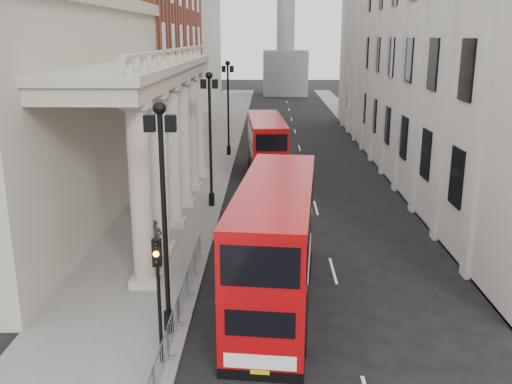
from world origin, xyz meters
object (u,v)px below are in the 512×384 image
monument_column (286,4)px  lamp_post_south (164,205)px  pedestrian_b (138,210)px  bus_far (266,146)px  pedestrian_c (175,194)px  pedestrian_a (155,239)px  bus_near (275,242)px  lamp_post_mid (210,130)px  traffic_light (158,278)px  lamp_post_north (228,101)px

monument_column → lamp_post_south: monument_column is taller
pedestrian_b → lamp_post_south: bearing=95.2°
bus_far → pedestrian_c: size_ratio=6.09×
pedestrian_a → pedestrian_b: 5.35m
bus_near → pedestrian_a: 7.26m
pedestrian_a → pedestrian_b: pedestrian_a is taller
lamp_post_south → lamp_post_mid: (0.00, 16.00, 0.00)m
bus_far → pedestrian_a: 18.49m
pedestrian_a → pedestrian_b: (-1.91, 4.99, -0.09)m
lamp_post_mid → pedestrian_a: (-1.84, -8.96, -3.83)m
traffic_light → monument_column: bearing=85.9°
bus_far → pedestrian_c: bearing=-125.7°
bus_near → pedestrian_c: (-6.13, 12.67, -1.61)m
lamp_post_mid → pedestrian_c: 4.56m
lamp_post_mid → traffic_light: bearing=-89.7°
monument_column → bus_near: bearing=-91.8°
traffic_light → bus_near: size_ratio=0.37×
lamp_post_mid → bus_far: 9.72m
monument_column → bus_far: size_ratio=5.18×
bus_far → monument_column: bearing=83.0°
monument_column → traffic_light: (-6.50, -90.02, -12.88)m
traffic_light → lamp_post_south: bearing=92.8°
lamp_post_south → pedestrian_c: (-2.26, 15.48, -3.93)m
traffic_light → bus_far: size_ratio=0.41×
bus_near → pedestrian_b: bearing=134.9°
monument_column → traffic_light: monument_column is taller
bus_near → pedestrian_c: 14.17m
monument_column → lamp_post_north: 57.46m
bus_near → monument_column: bearing=93.5°
bus_far → pedestrian_b: 14.64m
lamp_post_south → bus_far: size_ratio=0.80×
lamp_post_south → lamp_post_mid: bearing=90.0°
lamp_post_south → pedestrian_c: bearing=98.3°
traffic_light → lamp_post_north: bearing=90.2°
monument_column → lamp_post_mid: 73.14m
lamp_post_mid → bus_far: (3.42, 8.72, -2.58)m
lamp_post_mid → monument_column: bearing=84.8°
lamp_post_mid → lamp_post_north: 16.00m
lamp_post_south → bus_near: lamp_post_south is taller
bus_far → pedestrian_c: (-5.68, -9.25, -1.35)m
monument_column → pedestrian_c: 74.59m
bus_near → pedestrian_a: size_ratio=6.08×
lamp_post_mid → lamp_post_north: same height
lamp_post_mid → pedestrian_a: lamp_post_mid is taller
monument_column → bus_far: 64.81m
bus_near → pedestrian_a: (-5.71, 4.24, -1.51)m
pedestrian_a → pedestrian_c: pedestrian_a is taller
lamp_post_north → pedestrian_b: lamp_post_north is taller
pedestrian_a → pedestrian_b: bearing=101.7°
monument_column → lamp_post_north: size_ratio=6.51×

